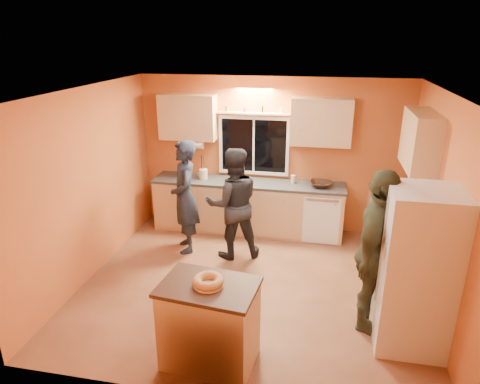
% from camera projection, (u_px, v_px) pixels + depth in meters
% --- Properties ---
extents(ground, '(4.50, 4.50, 0.00)m').
position_uv_depth(ground, '(251.00, 284.00, 5.87)').
color(ground, brown).
rests_on(ground, ground).
extents(room_shell, '(4.54, 4.04, 2.61)m').
position_uv_depth(room_shell, '(266.00, 163.00, 5.66)').
color(room_shell, '#CF6835').
rests_on(room_shell, ground).
extents(back_counter, '(4.23, 0.62, 0.90)m').
position_uv_depth(back_counter, '(269.00, 208.00, 7.27)').
color(back_counter, tan).
rests_on(back_counter, ground).
extents(right_counter, '(0.62, 1.84, 0.90)m').
position_uv_depth(right_counter, '(398.00, 251.00, 5.82)').
color(right_counter, tan).
rests_on(right_counter, ground).
extents(refrigerator, '(0.72, 0.70, 1.80)m').
position_uv_depth(refrigerator, '(416.00, 271.00, 4.48)').
color(refrigerator, silver).
rests_on(refrigerator, ground).
extents(island, '(1.02, 0.75, 0.92)m').
position_uv_depth(island, '(210.00, 323.00, 4.34)').
color(island, tan).
rests_on(island, ground).
extents(bundt_pastry, '(0.31, 0.31, 0.09)m').
position_uv_depth(bundt_pastry, '(208.00, 281.00, 4.17)').
color(bundt_pastry, '#BC834D').
rests_on(bundt_pastry, island).
extents(person_left, '(0.65, 0.76, 1.77)m').
position_uv_depth(person_left, '(185.00, 197.00, 6.54)').
color(person_left, black).
rests_on(person_left, ground).
extents(person_center, '(1.01, 0.91, 1.71)m').
position_uv_depth(person_center, '(233.00, 204.00, 6.37)').
color(person_center, black).
rests_on(person_center, ground).
extents(person_right, '(0.80, 1.21, 1.92)m').
position_uv_depth(person_right, '(376.00, 253.00, 4.72)').
color(person_right, '#353A25').
rests_on(person_right, ground).
extents(mixing_bowl, '(0.36, 0.36, 0.09)m').
position_uv_depth(mixing_bowl, '(320.00, 184.00, 6.93)').
color(mixing_bowl, black).
rests_on(mixing_bowl, back_counter).
extents(utensil_crock, '(0.14, 0.14, 0.17)m').
position_uv_depth(utensil_crock, '(203.00, 174.00, 7.28)').
color(utensil_crock, beige).
rests_on(utensil_crock, back_counter).
extents(potted_plant, '(0.28, 0.25, 0.28)m').
position_uv_depth(potted_plant, '(411.00, 224.00, 5.25)').
color(potted_plant, gray).
rests_on(potted_plant, right_counter).
extents(red_box, '(0.19, 0.16, 0.07)m').
position_uv_depth(red_box, '(395.00, 204.00, 6.14)').
color(red_box, maroon).
rests_on(red_box, right_counter).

